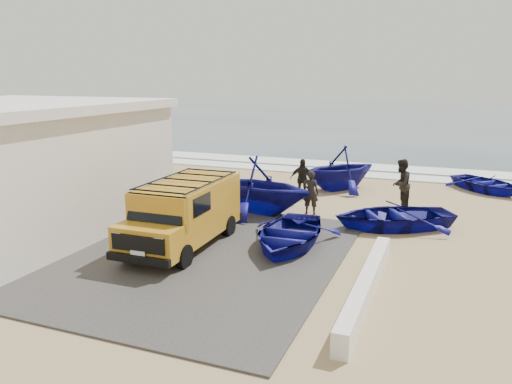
% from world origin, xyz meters
% --- Properties ---
extents(ground, '(160.00, 160.00, 0.00)m').
position_xyz_m(ground, '(0.00, 0.00, 0.00)').
color(ground, tan).
extents(slab, '(12.00, 10.00, 0.05)m').
position_xyz_m(slab, '(-2.00, -2.00, 0.03)').
color(slab, '#423F3C').
rests_on(slab, ground).
extents(ocean, '(180.00, 88.00, 0.01)m').
position_xyz_m(ocean, '(0.00, 56.00, 0.00)').
color(ocean, '#385166').
rests_on(ocean, ground).
extents(surf_line, '(180.00, 1.60, 0.06)m').
position_xyz_m(surf_line, '(0.00, 12.00, 0.03)').
color(surf_line, white).
rests_on(surf_line, ground).
extents(surf_wash, '(180.00, 2.20, 0.04)m').
position_xyz_m(surf_wash, '(0.00, 14.50, 0.02)').
color(surf_wash, white).
rests_on(surf_wash, ground).
extents(building, '(8.40, 9.40, 4.30)m').
position_xyz_m(building, '(-7.50, -2.00, 2.16)').
color(building, white).
rests_on(building, ground).
extents(parapet, '(0.35, 6.00, 0.55)m').
position_xyz_m(parapet, '(5.00, -3.00, 0.28)').
color(parapet, silver).
rests_on(parapet, ground).
extents(van, '(2.02, 4.86, 2.07)m').
position_xyz_m(van, '(-0.82, -1.39, 1.11)').
color(van, '#BD851C').
rests_on(van, ground).
extents(boat_near_left, '(3.10, 4.17, 0.83)m').
position_xyz_m(boat_near_left, '(2.17, -0.29, 0.41)').
color(boat_near_left, navy).
rests_on(boat_near_left, ground).
extents(boat_near_right, '(5.03, 4.57, 0.85)m').
position_xyz_m(boat_near_right, '(4.92, 2.91, 0.43)').
color(boat_near_right, navy).
rests_on(boat_near_right, ground).
extents(boat_mid_left, '(4.74, 4.29, 2.18)m').
position_xyz_m(boat_mid_left, '(-0.05, 3.00, 1.09)').
color(boat_mid_left, navy).
rests_on(boat_mid_left, ground).
extents(boat_far_left, '(5.01, 5.08, 2.03)m').
position_xyz_m(boat_far_left, '(1.90, 8.18, 1.01)').
color(boat_far_left, navy).
rests_on(boat_far_left, ground).
extents(boat_far_right, '(4.29, 4.35, 0.74)m').
position_xyz_m(boat_far_right, '(8.22, 10.19, 0.37)').
color(boat_far_right, navy).
rests_on(boat_far_right, ground).
extents(fisherman_front, '(0.64, 0.44, 1.68)m').
position_xyz_m(fisherman_front, '(1.79, 3.60, 0.84)').
color(fisherman_front, black).
rests_on(fisherman_front, ground).
extents(fisherman_middle, '(0.98, 1.13, 1.98)m').
position_xyz_m(fisherman_middle, '(4.88, 5.65, 0.99)').
color(fisherman_middle, black).
rests_on(fisherman_middle, ground).
extents(fisherman_back, '(1.09, 0.72, 1.73)m').
position_xyz_m(fisherman_back, '(0.80, 5.80, 0.86)').
color(fisherman_back, black).
rests_on(fisherman_back, ground).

